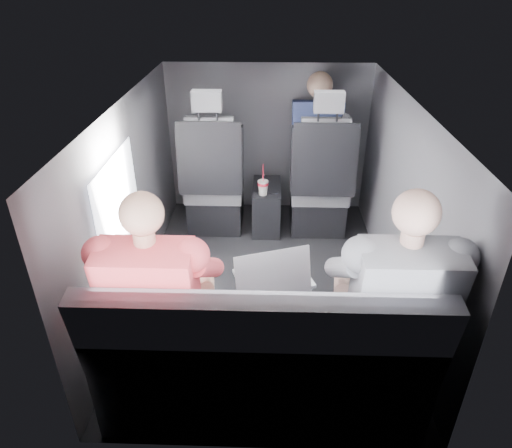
{
  "coord_description": "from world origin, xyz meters",
  "views": [
    {
      "loc": [
        0.02,
        -2.7,
        2.07
      ],
      "look_at": [
        -0.06,
        -0.05,
        0.55
      ],
      "focal_mm": 32.0,
      "sensor_mm": 36.0,
      "label": 1
    }
  ],
  "objects_px": {
    "front_seat_right": "(319,189)",
    "passenger_rear_left": "(160,299)",
    "laptop_silver": "(273,278)",
    "passenger_front_right": "(316,138)",
    "soda_cup": "(263,187)",
    "laptop_white": "(157,277)",
    "front_seat_left": "(214,187)",
    "laptop_black": "(393,283)",
    "passenger_rear_right": "(391,302)",
    "rear_bench": "(262,366)",
    "center_console": "(267,207)"
  },
  "relations": [
    {
      "from": "soda_cup",
      "to": "laptop_black",
      "type": "bearing_deg",
      "value": -64.89
    },
    {
      "from": "front_seat_right",
      "to": "laptop_white",
      "type": "distance_m",
      "value": 1.92
    },
    {
      "from": "laptop_silver",
      "to": "laptop_white",
      "type": "bearing_deg",
      "value": -178.67
    },
    {
      "from": "rear_bench",
      "to": "center_console",
      "type": "bearing_deg",
      "value": 90.0
    },
    {
      "from": "rear_bench",
      "to": "soda_cup",
      "type": "xyz_separation_m",
      "value": [
        -0.03,
        1.78,
        0.16
      ]
    },
    {
      "from": "center_console",
      "to": "rear_bench",
      "type": "height_order",
      "value": "rear_bench"
    },
    {
      "from": "rear_bench",
      "to": "laptop_silver",
      "type": "height_order",
      "value": "rear_bench"
    },
    {
      "from": "front_seat_right",
      "to": "passenger_rear_left",
      "type": "height_order",
      "value": "passenger_rear_left"
    },
    {
      "from": "laptop_silver",
      "to": "passenger_front_right",
      "type": "xyz_separation_m",
      "value": [
        0.37,
        1.86,
        0.12
      ]
    },
    {
      "from": "center_console",
      "to": "laptop_white",
      "type": "height_order",
      "value": "laptop_white"
    },
    {
      "from": "front_seat_right",
      "to": "laptop_silver",
      "type": "xyz_separation_m",
      "value": [
        -0.4,
        -1.6,
        0.24
      ]
    },
    {
      "from": "soda_cup",
      "to": "laptop_silver",
      "type": "distance_m",
      "value": 1.49
    },
    {
      "from": "front_seat_left",
      "to": "laptop_black",
      "type": "xyz_separation_m",
      "value": [
        1.12,
        -1.62,
        0.23
      ]
    },
    {
      "from": "passenger_front_right",
      "to": "passenger_rear_right",
      "type": "bearing_deg",
      "value": -84.63
    },
    {
      "from": "passenger_rear_left",
      "to": "passenger_rear_right",
      "type": "distance_m",
      "value": 1.12
    },
    {
      "from": "rear_bench",
      "to": "passenger_front_right",
      "type": "relative_size",
      "value": 1.79
    },
    {
      "from": "laptop_white",
      "to": "passenger_rear_right",
      "type": "xyz_separation_m",
      "value": [
        1.17,
        -0.19,
        0.02
      ]
    },
    {
      "from": "laptop_silver",
      "to": "rear_bench",
      "type": "bearing_deg",
      "value": -99.7
    },
    {
      "from": "soda_cup",
      "to": "laptop_white",
      "type": "height_order",
      "value": "laptop_white"
    },
    {
      "from": "laptop_silver",
      "to": "passenger_rear_left",
      "type": "distance_m",
      "value": 0.59
    },
    {
      "from": "passenger_front_right",
      "to": "laptop_white",
      "type": "bearing_deg",
      "value": -117.6
    },
    {
      "from": "laptop_white",
      "to": "laptop_silver",
      "type": "xyz_separation_m",
      "value": [
        0.61,
        0.01,
        0.0
      ]
    },
    {
      "from": "front_seat_right",
      "to": "passenger_rear_right",
      "type": "relative_size",
      "value": 0.97
    },
    {
      "from": "center_console",
      "to": "passenger_rear_right",
      "type": "distance_m",
      "value": 2.0
    },
    {
      "from": "laptop_white",
      "to": "passenger_front_right",
      "type": "relative_size",
      "value": 0.46
    },
    {
      "from": "front_seat_left",
      "to": "passenger_front_right",
      "type": "relative_size",
      "value": 1.42
    },
    {
      "from": "front_seat_right",
      "to": "passenger_front_right",
      "type": "height_order",
      "value": "passenger_front_right"
    },
    {
      "from": "passenger_rear_left",
      "to": "laptop_black",
      "type": "bearing_deg",
      "value": 9.08
    },
    {
      "from": "rear_bench",
      "to": "soda_cup",
      "type": "distance_m",
      "value": 1.79
    },
    {
      "from": "laptop_silver",
      "to": "front_seat_left",
      "type": "bearing_deg",
      "value": 107.38
    },
    {
      "from": "laptop_white",
      "to": "laptop_black",
      "type": "xyz_separation_m",
      "value": [
        1.23,
        -0.0,
        -0.0
      ]
    },
    {
      "from": "soda_cup",
      "to": "laptop_silver",
      "type": "bearing_deg",
      "value": -86.83
    },
    {
      "from": "laptop_white",
      "to": "front_seat_left",
      "type": "bearing_deg",
      "value": 86.14
    },
    {
      "from": "soda_cup",
      "to": "passenger_rear_right",
      "type": "distance_m",
      "value": 1.81
    },
    {
      "from": "front_seat_right",
      "to": "passenger_rear_right",
      "type": "distance_m",
      "value": 1.83
    },
    {
      "from": "rear_bench",
      "to": "passenger_rear_left",
      "type": "relative_size",
      "value": 1.26
    },
    {
      "from": "front_seat_left",
      "to": "passenger_rear_left",
      "type": "bearing_deg",
      "value": -91.6
    },
    {
      "from": "rear_bench",
      "to": "laptop_black",
      "type": "relative_size",
      "value": 4.11
    },
    {
      "from": "center_console",
      "to": "rear_bench",
      "type": "distance_m",
      "value": 1.94
    },
    {
      "from": "front_seat_left",
      "to": "laptop_white",
      "type": "xyz_separation_m",
      "value": [
        -0.11,
        -1.62,
        0.24
      ]
    },
    {
      "from": "center_console",
      "to": "passenger_rear_left",
      "type": "relative_size",
      "value": 0.38
    },
    {
      "from": "passenger_rear_right",
      "to": "passenger_rear_left",
      "type": "bearing_deg",
      "value": 179.98
    },
    {
      "from": "laptop_white",
      "to": "passenger_rear_right",
      "type": "height_order",
      "value": "passenger_rear_right"
    },
    {
      "from": "laptop_silver",
      "to": "laptop_black",
      "type": "relative_size",
      "value": 1.18
    },
    {
      "from": "rear_bench",
      "to": "laptop_black",
      "type": "distance_m",
      "value": 0.8
    },
    {
      "from": "front_seat_left",
      "to": "laptop_black",
      "type": "bearing_deg",
      "value": -55.32
    },
    {
      "from": "front_seat_right",
      "to": "passenger_rear_right",
      "type": "bearing_deg",
      "value": -84.79
    },
    {
      "from": "rear_bench",
      "to": "passenger_rear_left",
      "type": "xyz_separation_m",
      "value": [
        -0.5,
        0.09,
        0.34
      ]
    },
    {
      "from": "laptop_black",
      "to": "passenger_front_right",
      "type": "relative_size",
      "value": 0.44
    },
    {
      "from": "rear_bench",
      "to": "passenger_front_right",
      "type": "height_order",
      "value": "passenger_front_right"
    }
  ]
}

